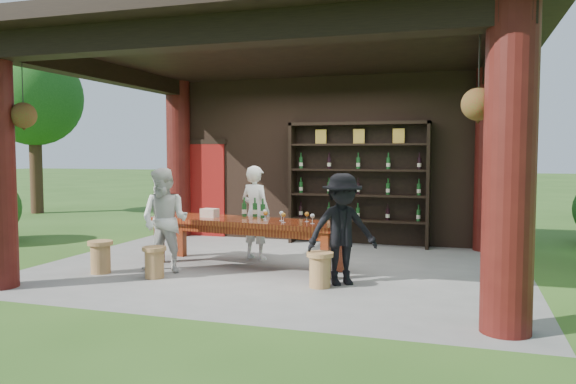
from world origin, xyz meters
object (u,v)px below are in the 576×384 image
(tasting_table, at_px, (246,227))
(host, at_px, (256,212))
(stool_near_right, at_px, (320,269))
(guest_man, at_px, (342,229))
(wine_shelf, at_px, (358,184))
(stool_far_left, at_px, (101,256))
(napkin_basket, at_px, (210,213))
(guest_woman, at_px, (165,220))
(stool_near_left, at_px, (154,261))

(tasting_table, distance_m, host, 0.69)
(stool_near_right, bearing_deg, guest_man, 45.73)
(wine_shelf, xyz_separation_m, host, (-1.38, -1.94, -0.40))
(stool_near_right, relative_size, stool_far_left, 0.97)
(wine_shelf, xyz_separation_m, stool_near_right, (0.15, -3.58, -0.94))
(wine_shelf, distance_m, stool_far_left, 4.96)
(wine_shelf, bearing_deg, napkin_basket, -127.35)
(napkin_basket, bearing_deg, host, 46.86)
(guest_woman, bearing_deg, stool_far_left, -160.10)
(tasting_table, height_order, stool_far_left, tasting_table)
(guest_woman, distance_m, napkin_basket, 0.88)
(stool_near_right, xyz_separation_m, napkin_basket, (-2.09, 1.03, 0.57))
(stool_far_left, xyz_separation_m, napkin_basket, (1.23, 1.16, 0.56))
(napkin_basket, bearing_deg, guest_man, -18.54)
(stool_far_left, height_order, guest_woman, guest_woman)
(tasting_table, height_order, stool_near_left, tasting_table)
(host, relative_size, guest_woman, 1.01)
(stool_near_right, distance_m, guest_woman, 2.51)
(tasting_table, distance_m, guest_man, 1.83)
(wine_shelf, bearing_deg, stool_near_left, -120.88)
(wine_shelf, distance_m, stool_near_left, 4.47)
(host, bearing_deg, stool_near_right, 152.78)
(wine_shelf, xyz_separation_m, tasting_table, (-1.28, -2.61, -0.56))
(stool_near_right, bearing_deg, tasting_table, 146.02)
(wine_shelf, height_order, stool_far_left, wine_shelf)
(wine_shelf, relative_size, guest_woman, 1.73)
(stool_near_right, bearing_deg, guest_woman, 174.79)
(guest_woman, distance_m, guest_man, 2.68)
(stool_near_left, bearing_deg, wine_shelf, 59.12)
(stool_far_left, bearing_deg, stool_near_left, -2.62)
(tasting_table, relative_size, stool_far_left, 6.70)
(stool_near_left, height_order, host, host)
(stool_near_right, distance_m, guest_man, 0.62)
(guest_woman, bearing_deg, napkin_basket, 65.42)
(tasting_table, bearing_deg, guest_woman, -143.45)
(stool_near_right, bearing_deg, napkin_basket, 153.70)
(stool_near_right, height_order, stool_far_left, stool_far_left)
(host, bearing_deg, guest_woman, 76.85)
(guest_woman, height_order, napkin_basket, guest_woman)
(guest_woman, bearing_deg, stool_near_left, -84.70)
(stool_near_right, height_order, napkin_basket, napkin_basket)
(stool_near_left, distance_m, napkin_basket, 1.37)
(stool_near_left, xyz_separation_m, guest_man, (2.64, 0.42, 0.52))
(stool_near_right, relative_size, guest_woman, 0.30)
(stool_near_left, distance_m, stool_near_right, 2.40)
(host, bearing_deg, guest_man, 161.72)
(tasting_table, relative_size, napkin_basket, 12.43)
(tasting_table, bearing_deg, wine_shelf, 63.85)
(guest_woman, bearing_deg, tasting_table, 35.06)
(stool_far_left, distance_m, guest_man, 3.62)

